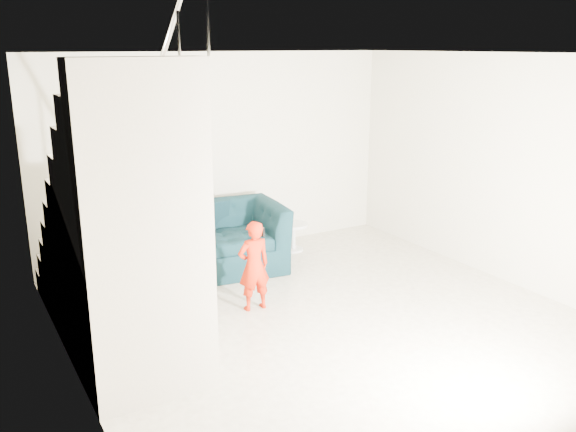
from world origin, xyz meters
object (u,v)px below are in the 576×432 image
Objects in this scene: toddler at (254,266)px; armchair at (231,237)px; side_table at (294,232)px; staircase at (119,255)px.

armchair is at bearing -102.98° from toddler.
armchair is at bearing -169.81° from side_table.
toddler is (-0.33, -1.29, 0.08)m from armchair.
toddler is 2.54× the size of side_table.
staircase is at bearing -149.31° from side_table.
staircase reaches higher than toddler.
side_table is 0.11× the size of staircase.
armchair is 1.33m from toddler.
staircase is at bearing -132.73° from armchair.
staircase reaches higher than armchair.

